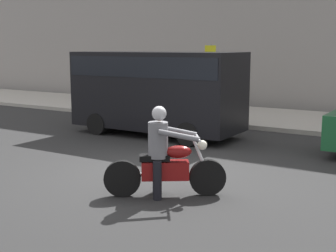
# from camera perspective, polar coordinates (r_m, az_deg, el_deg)

# --- Properties ---
(ground_plane) EXTENTS (80.00, 80.00, 0.00)m
(ground_plane) POSITION_cam_1_polar(r_m,az_deg,el_deg) (9.70, -1.63, -5.69)
(ground_plane) COLOR #272727
(sidewalk_slab) EXTENTS (40.00, 4.40, 0.14)m
(sidewalk_slab) POSITION_cam_1_polar(r_m,az_deg,el_deg) (16.81, 13.52, 0.85)
(sidewalk_slab) COLOR #A8A399
(sidewalk_slab) RESTS_ON ground_plane
(motorcycle_with_rider_gray) EXTENTS (1.82, 1.30, 1.58)m
(motorcycle_with_rider_gray) POSITION_cam_1_polar(r_m,az_deg,el_deg) (8.06, -0.46, -4.17)
(motorcycle_with_rider_gray) COLOR black
(motorcycle_with_rider_gray) RESTS_ON ground_plane
(parked_van_black) EXTENTS (4.96, 1.96, 2.42)m
(parked_van_black) POSITION_cam_1_polar(r_m,az_deg,el_deg) (13.56, -1.36, 4.74)
(parked_van_black) COLOR black
(parked_van_black) RESTS_ON ground_plane
(street_sign_post) EXTENTS (0.44, 0.08, 2.51)m
(street_sign_post) POSITION_cam_1_polar(r_m,az_deg,el_deg) (17.48, 5.18, 6.65)
(street_sign_post) COLOR gray
(street_sign_post) RESTS_ON sidewalk_slab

